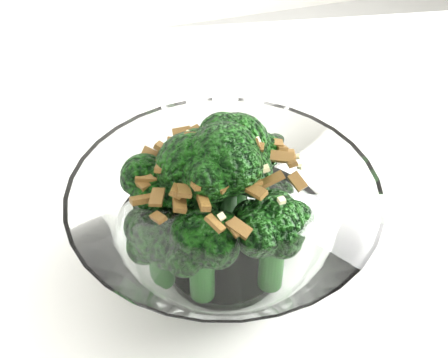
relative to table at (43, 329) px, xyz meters
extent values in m
cube|color=white|center=(0.00, 0.00, 0.05)|extent=(1.31, 0.98, 0.04)
cylinder|color=white|center=(0.59, 0.25, -0.33)|extent=(0.04, 0.04, 0.71)
cylinder|color=white|center=(0.16, -0.03, 0.07)|extent=(0.10, 0.10, 0.01)
cylinder|color=#195115|center=(0.16, 0.02, 0.10)|extent=(0.02, 0.02, 0.05)
sphere|color=#13480D|center=(0.16, 0.02, 0.14)|extent=(0.04, 0.04, 0.04)
cylinder|color=#195115|center=(0.16, -0.03, 0.12)|extent=(0.02, 0.02, 0.09)
sphere|color=#13480D|center=(0.16, -0.03, 0.18)|extent=(0.06, 0.06, 0.06)
cylinder|color=#195115|center=(0.13, -0.06, 0.11)|extent=(0.02, 0.02, 0.05)
sphere|color=#13480D|center=(0.13, -0.06, 0.14)|extent=(0.04, 0.04, 0.04)
cylinder|color=#195115|center=(0.14, -0.02, 0.12)|extent=(0.02, 0.02, 0.08)
sphere|color=#13480D|center=(0.14, -0.02, 0.17)|extent=(0.05, 0.05, 0.05)
cylinder|color=#195115|center=(0.17, -0.01, 0.12)|extent=(0.02, 0.02, 0.08)
sphere|color=#13480D|center=(0.17, -0.01, 0.18)|extent=(0.05, 0.05, 0.05)
cylinder|color=#195115|center=(0.10, -0.04, 0.10)|extent=(0.02, 0.02, 0.04)
sphere|color=#13480D|center=(0.10, -0.04, 0.13)|extent=(0.04, 0.04, 0.04)
cylinder|color=#195115|center=(0.18, -0.07, 0.11)|extent=(0.02, 0.02, 0.06)
sphere|color=#13480D|center=(0.18, -0.07, 0.15)|extent=(0.05, 0.05, 0.05)
cylinder|color=#195115|center=(0.12, -0.01, 0.11)|extent=(0.02, 0.02, 0.06)
sphere|color=#13480D|center=(0.12, -0.01, 0.15)|extent=(0.05, 0.05, 0.05)
cylinder|color=#195115|center=(0.21, 0.00, 0.10)|extent=(0.02, 0.02, 0.04)
sphere|color=#13480D|center=(0.21, 0.00, 0.13)|extent=(0.04, 0.04, 0.04)
cube|color=olive|center=(0.14, -0.05, 0.19)|extent=(0.01, 0.01, 0.01)
cube|color=olive|center=(0.18, -0.06, 0.18)|extent=(0.02, 0.01, 0.01)
cube|color=olive|center=(0.15, -0.08, 0.17)|extent=(0.01, 0.01, 0.01)
cube|color=olive|center=(0.10, -0.04, 0.17)|extent=(0.02, 0.01, 0.01)
cube|color=olive|center=(0.14, -0.02, 0.20)|extent=(0.02, 0.01, 0.01)
cube|color=olive|center=(0.12, -0.02, 0.18)|extent=(0.01, 0.01, 0.01)
cube|color=olive|center=(0.18, -0.01, 0.19)|extent=(0.01, 0.02, 0.01)
cube|color=olive|center=(0.13, -0.01, 0.19)|extent=(0.01, 0.02, 0.01)
cube|color=olive|center=(0.17, -0.04, 0.20)|extent=(0.01, 0.01, 0.01)
cube|color=olive|center=(0.17, -0.06, 0.18)|extent=(0.01, 0.01, 0.01)
cube|color=olive|center=(0.18, -0.04, 0.19)|extent=(0.02, 0.01, 0.00)
cube|color=olive|center=(0.11, 0.01, 0.17)|extent=(0.02, 0.01, 0.01)
cube|color=olive|center=(0.20, -0.01, 0.18)|extent=(0.01, 0.01, 0.01)
cube|color=olive|center=(0.10, -0.02, 0.17)|extent=(0.01, 0.02, 0.01)
cube|color=olive|center=(0.15, 0.01, 0.18)|extent=(0.02, 0.01, 0.01)
cube|color=olive|center=(0.16, -0.05, 0.19)|extent=(0.01, 0.01, 0.00)
cube|color=olive|center=(0.12, -0.05, 0.18)|extent=(0.01, 0.02, 0.01)
cube|color=olive|center=(0.12, 0.00, 0.17)|extent=(0.02, 0.02, 0.01)
cube|color=olive|center=(0.15, -0.08, 0.17)|extent=(0.02, 0.02, 0.01)
cube|color=olive|center=(0.17, -0.07, 0.18)|extent=(0.01, 0.02, 0.01)
cube|color=olive|center=(0.16, 0.03, 0.16)|extent=(0.01, 0.01, 0.01)
cube|color=olive|center=(0.17, 0.02, 0.17)|extent=(0.02, 0.01, 0.01)
cube|color=olive|center=(0.13, -0.07, 0.18)|extent=(0.01, 0.02, 0.01)
cube|color=olive|center=(0.18, -0.04, 0.20)|extent=(0.01, 0.01, 0.01)
cube|color=olive|center=(0.12, -0.05, 0.18)|extent=(0.01, 0.02, 0.01)
cube|color=olive|center=(0.16, 0.00, 0.18)|extent=(0.02, 0.02, 0.01)
cube|color=olive|center=(0.15, 0.01, 0.18)|extent=(0.01, 0.01, 0.01)
cube|color=olive|center=(0.15, -0.02, 0.20)|extent=(0.01, 0.02, 0.01)
cube|color=olive|center=(0.21, -0.04, 0.18)|extent=(0.01, 0.02, 0.01)
cube|color=olive|center=(0.21, -0.05, 0.17)|extent=(0.01, 0.02, 0.01)
cube|color=olive|center=(0.12, -0.02, 0.18)|extent=(0.01, 0.01, 0.01)
cube|color=olive|center=(0.14, 0.02, 0.17)|extent=(0.02, 0.01, 0.01)
cube|color=olive|center=(0.14, -0.08, 0.17)|extent=(0.01, 0.02, 0.01)
cube|color=olive|center=(0.12, -0.06, 0.18)|extent=(0.01, 0.02, 0.01)
cube|color=olive|center=(0.15, -0.06, 0.19)|extent=(0.02, 0.01, 0.00)
cube|color=olive|center=(0.17, -0.02, 0.20)|extent=(0.02, 0.02, 0.01)
cube|color=olive|center=(0.14, 0.00, 0.18)|extent=(0.01, 0.01, 0.01)
cube|color=olive|center=(0.14, 0.01, 0.17)|extent=(0.02, 0.01, 0.01)
cube|color=olive|center=(0.21, -0.02, 0.17)|extent=(0.01, 0.01, 0.01)
cube|color=olive|center=(0.17, 0.02, 0.17)|extent=(0.02, 0.02, 0.00)
cube|color=olive|center=(0.11, -0.04, 0.17)|extent=(0.01, 0.02, 0.00)
cube|color=olive|center=(0.21, -0.01, 0.17)|extent=(0.01, 0.01, 0.01)
cube|color=olive|center=(0.10, -0.06, 0.17)|extent=(0.01, 0.02, 0.01)
cube|color=olive|center=(0.20, -0.03, 0.18)|extent=(0.02, 0.01, 0.01)
cube|color=olive|center=(0.19, 0.01, 0.17)|extent=(0.01, 0.01, 0.00)
cube|color=olive|center=(0.13, -0.06, 0.19)|extent=(0.01, 0.01, 0.01)
cube|color=olive|center=(0.10, -0.02, 0.17)|extent=(0.02, 0.02, 0.01)
cube|color=beige|center=(0.21, -0.03, 0.17)|extent=(0.01, 0.01, 0.00)
cube|color=beige|center=(0.17, 0.01, 0.17)|extent=(0.01, 0.01, 0.00)
cube|color=beige|center=(0.22, -0.02, 0.17)|extent=(0.01, 0.00, 0.00)
cube|color=beige|center=(0.19, 0.01, 0.17)|extent=(0.01, 0.01, 0.00)
cube|color=beige|center=(0.14, -0.02, 0.20)|extent=(0.01, 0.01, 0.00)
cube|color=beige|center=(0.22, -0.03, 0.17)|extent=(0.01, 0.01, 0.00)
cube|color=beige|center=(0.20, -0.01, 0.17)|extent=(0.01, 0.01, 0.01)
cube|color=beige|center=(0.18, -0.05, 0.19)|extent=(0.01, 0.01, 0.01)
cube|color=beige|center=(0.16, 0.02, 0.17)|extent=(0.01, 0.01, 0.00)
cube|color=beige|center=(0.14, -0.03, 0.20)|extent=(0.01, 0.01, 0.01)
cube|color=beige|center=(0.14, 0.00, 0.19)|extent=(0.01, 0.01, 0.01)
cube|color=beige|center=(0.18, -0.03, 0.19)|extent=(0.01, 0.01, 0.01)
cube|color=beige|center=(0.18, 0.02, 0.17)|extent=(0.01, 0.01, 0.00)
cube|color=beige|center=(0.16, -0.01, 0.20)|extent=(0.01, 0.01, 0.01)
cube|color=beige|center=(0.19, -0.07, 0.17)|extent=(0.01, 0.01, 0.00)
cube|color=beige|center=(0.14, -0.07, 0.17)|extent=(0.01, 0.01, 0.01)
camera|label=1|loc=(0.06, -0.35, 0.47)|focal=50.00mm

